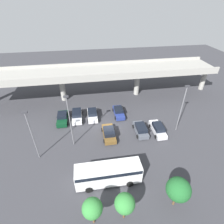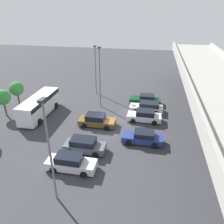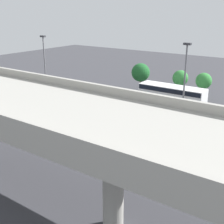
{
  "view_description": "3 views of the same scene",
  "coord_description": "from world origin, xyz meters",
  "px_view_note": "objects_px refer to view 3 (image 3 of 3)",
  "views": [
    {
      "loc": [
        -3.24,
        -24.1,
        20.48
      ],
      "look_at": [
        1.07,
        2.76,
        1.9
      ],
      "focal_mm": 28.0,
      "sensor_mm": 36.0,
      "label": 1
    },
    {
      "loc": [
        23.79,
        4.87,
        14.19
      ],
      "look_at": [
        -0.75,
        0.14,
        1.85
      ],
      "focal_mm": 35.0,
      "sensor_mm": 36.0,
      "label": 2
    },
    {
      "loc": [
        -17.24,
        24.59,
        12.04
      ],
      "look_at": [
        -0.86,
        1.66,
        2.55
      ],
      "focal_mm": 50.0,
      "sensor_mm": 36.0,
      "label": 3
    }
  ],
  "objects_px": {
    "parked_car_1": "(139,153)",
    "shuttle_bus": "(172,95)",
    "lamp_post_mid_lot": "(45,66)",
    "lamp_post_near_aisle": "(184,84)",
    "parked_car_3": "(126,119)",
    "parked_car_5": "(84,109)",
    "parked_car_6": "(68,104)",
    "tree_front_centre": "(180,78)",
    "tree_front_left": "(204,81)",
    "parked_car_4": "(66,131)",
    "parked_car_2": "(111,143)",
    "tree_front_right": "(141,73)",
    "parked_car_0": "(172,160)"
  },
  "relations": [
    {
      "from": "parked_car_1",
      "to": "shuttle_bus",
      "type": "height_order",
      "value": "shuttle_bus"
    },
    {
      "from": "lamp_post_mid_lot",
      "to": "lamp_post_near_aisle",
      "type": "bearing_deg",
      "value": -177.69
    },
    {
      "from": "parked_car_3",
      "to": "parked_car_5",
      "type": "bearing_deg",
      "value": -88.71
    },
    {
      "from": "parked_car_6",
      "to": "tree_front_centre",
      "type": "relative_size",
      "value": 1.23
    },
    {
      "from": "parked_car_3",
      "to": "parked_car_1",
      "type": "bearing_deg",
      "value": 41.08
    },
    {
      "from": "parked_car_1",
      "to": "tree_front_left",
      "type": "relative_size",
      "value": 1.22
    },
    {
      "from": "tree_front_centre",
      "to": "lamp_post_mid_lot",
      "type": "bearing_deg",
      "value": 46.28
    },
    {
      "from": "parked_car_4",
      "to": "parked_car_3",
      "type": "bearing_deg",
      "value": -25.12
    },
    {
      "from": "parked_car_2",
      "to": "tree_front_left",
      "type": "height_order",
      "value": "tree_front_left"
    },
    {
      "from": "shuttle_bus",
      "to": "lamp_post_mid_lot",
      "type": "relative_size",
      "value": 0.95
    },
    {
      "from": "parked_car_2",
      "to": "tree_front_right",
      "type": "height_order",
      "value": "tree_front_right"
    },
    {
      "from": "parked_car_4",
      "to": "parked_car_5",
      "type": "xyz_separation_m",
      "value": [
        2.79,
        -5.99,
        0.06
      ]
    },
    {
      "from": "parked_car_1",
      "to": "tree_front_right",
      "type": "xyz_separation_m",
      "value": [
        11.17,
        -18.99,
        2.25
      ]
    },
    {
      "from": "tree_front_left",
      "to": "tree_front_centre",
      "type": "bearing_deg",
      "value": -0.21
    },
    {
      "from": "lamp_post_near_aisle",
      "to": "tree_front_right",
      "type": "distance_m",
      "value": 16.8
    },
    {
      "from": "lamp_post_near_aisle",
      "to": "tree_front_right",
      "type": "relative_size",
      "value": 2.09
    },
    {
      "from": "parked_car_4",
      "to": "tree_front_left",
      "type": "relative_size",
      "value": 1.17
    },
    {
      "from": "parked_car_6",
      "to": "lamp_post_near_aisle",
      "type": "distance_m",
      "value": 15.27
    },
    {
      "from": "parked_car_2",
      "to": "lamp_post_near_aisle",
      "type": "relative_size",
      "value": 0.5
    },
    {
      "from": "parked_car_0",
      "to": "tree_front_right",
      "type": "xyz_separation_m",
      "value": [
        13.9,
        -18.62,
        2.25
      ]
    },
    {
      "from": "tree_front_left",
      "to": "lamp_post_near_aisle",
      "type": "bearing_deg",
      "value": 100.9
    },
    {
      "from": "parked_car_4",
      "to": "lamp_post_near_aisle",
      "type": "xyz_separation_m",
      "value": [
        -8.8,
        -7.04,
        4.51
      ]
    },
    {
      "from": "tree_front_left",
      "to": "parked_car_4",
      "type": "bearing_deg",
      "value": 71.63
    },
    {
      "from": "shuttle_bus",
      "to": "tree_front_left",
      "type": "xyz_separation_m",
      "value": [
        -2.26,
        -4.71,
        1.19
      ]
    },
    {
      "from": "shuttle_bus",
      "to": "tree_front_centre",
      "type": "distance_m",
      "value": 4.96
    },
    {
      "from": "parked_car_0",
      "to": "shuttle_bus",
      "type": "height_order",
      "value": "shuttle_bus"
    },
    {
      "from": "tree_front_left",
      "to": "tree_front_centre",
      "type": "height_order",
      "value": "tree_front_left"
    },
    {
      "from": "tree_front_left",
      "to": "tree_front_right",
      "type": "xyz_separation_m",
      "value": [
        9.32,
        0.47,
        0.11
      ]
    },
    {
      "from": "parked_car_0",
      "to": "lamp_post_near_aisle",
      "type": "height_order",
      "value": "lamp_post_near_aisle"
    },
    {
      "from": "tree_front_left",
      "to": "tree_front_centre",
      "type": "distance_m",
      "value": 3.29
    },
    {
      "from": "tree_front_right",
      "to": "parked_car_6",
      "type": "bearing_deg",
      "value": 76.91
    },
    {
      "from": "parked_car_3",
      "to": "parked_car_6",
      "type": "height_order",
      "value": "parked_car_6"
    },
    {
      "from": "parked_car_3",
      "to": "parked_car_4",
      "type": "distance_m",
      "value": 6.75
    },
    {
      "from": "parked_car_5",
      "to": "shuttle_bus",
      "type": "distance_m",
      "value": 11.15
    },
    {
      "from": "parked_car_1",
      "to": "parked_car_2",
      "type": "bearing_deg",
      "value": 86.08
    },
    {
      "from": "lamp_post_mid_lot",
      "to": "tree_front_right",
      "type": "xyz_separation_m",
      "value": [
        -6.46,
        -12.58,
        -2.15
      ]
    },
    {
      "from": "shuttle_bus",
      "to": "tree_front_left",
      "type": "distance_m",
      "value": 5.36
    },
    {
      "from": "lamp_post_near_aisle",
      "to": "tree_front_centre",
      "type": "bearing_deg",
      "value": -65.33
    },
    {
      "from": "parked_car_0",
      "to": "parked_car_6",
      "type": "xyz_separation_m",
      "value": [
        16.8,
        -6.13,
        0.05
      ]
    },
    {
      "from": "parked_car_0",
      "to": "tree_front_right",
      "type": "height_order",
      "value": "tree_front_right"
    },
    {
      "from": "parked_car_3",
      "to": "lamp_post_mid_lot",
      "type": "bearing_deg",
      "value": -90.92
    },
    {
      "from": "parked_car_0",
      "to": "parked_car_1",
      "type": "xyz_separation_m",
      "value": [
        2.73,
        0.37,
        -0.0
      ]
    },
    {
      "from": "parked_car_1",
      "to": "tree_front_right",
      "type": "distance_m",
      "value": 22.14
    },
    {
      "from": "shuttle_bus",
      "to": "parked_car_4",
      "type": "bearing_deg",
      "value": 74.11
    },
    {
      "from": "parked_car_4",
      "to": "tree_front_centre",
      "type": "relative_size",
      "value": 1.18
    },
    {
      "from": "parked_car_4",
      "to": "shuttle_bus",
      "type": "xyz_separation_m",
      "value": [
        -4.17,
        -14.65,
        0.97
      ]
    },
    {
      "from": "lamp_post_near_aisle",
      "to": "parked_car_6",
      "type": "bearing_deg",
      "value": 2.52
    },
    {
      "from": "parked_car_0",
      "to": "parked_car_4",
      "type": "relative_size",
      "value": 1.04
    },
    {
      "from": "parked_car_1",
      "to": "shuttle_bus",
      "type": "distance_m",
      "value": 15.34
    },
    {
      "from": "shuttle_bus",
      "to": "tree_front_right",
      "type": "distance_m",
      "value": 8.34
    }
  ]
}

